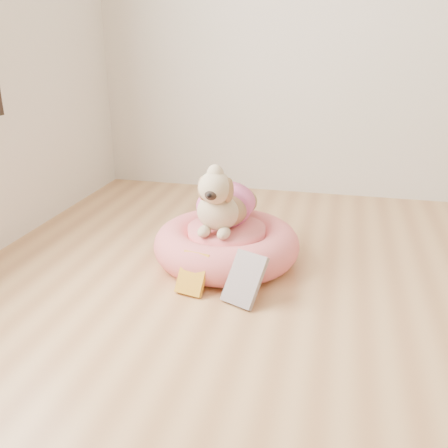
% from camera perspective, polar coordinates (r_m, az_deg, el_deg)
% --- Properties ---
extents(pet_bed, '(0.67, 0.67, 0.17)m').
position_cam_1_polar(pet_bed, '(2.30, 0.29, -2.36)').
color(pet_bed, '#F46C5F').
rests_on(pet_bed, floor).
extents(dog, '(0.32, 0.45, 0.32)m').
position_cam_1_polar(dog, '(2.22, -0.08, 3.66)').
color(dog, brown).
rests_on(dog, pet_bed).
extents(book_yellow, '(0.14, 0.13, 0.16)m').
position_cam_1_polar(book_yellow, '(2.04, -3.60, -5.68)').
color(book_yellow, yellow).
rests_on(book_yellow, floor).
extents(book_white, '(0.18, 0.18, 0.19)m').
position_cam_1_polar(book_white, '(1.96, 2.36, -6.32)').
color(book_white, white).
rests_on(book_white, floor).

